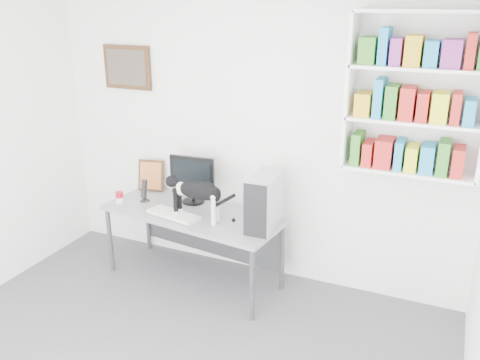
{
  "coord_description": "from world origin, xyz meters",
  "views": [
    {
      "loc": [
        1.73,
        -2.16,
        2.54
      ],
      "look_at": [
        0.09,
        1.53,
        1.08
      ],
      "focal_mm": 38.0,
      "sensor_mm": 36.0,
      "label": 1
    }
  ],
  "objects_px": {
    "leaning_print": "(151,175)",
    "pc_tower": "(265,201)",
    "monitor": "(193,179)",
    "bookshelf": "(416,95)",
    "speaker": "(144,190)",
    "keyboard": "(174,214)",
    "cat": "(198,200)",
    "desk": "(193,246)",
    "soup_can": "(120,197)"
  },
  "relations": [
    {
      "from": "keyboard",
      "to": "desk",
      "type": "bearing_deg",
      "value": 65.41
    },
    {
      "from": "desk",
      "to": "leaning_print",
      "type": "bearing_deg",
      "value": 159.75
    },
    {
      "from": "pc_tower",
      "to": "cat",
      "type": "height_order",
      "value": "pc_tower"
    },
    {
      "from": "keyboard",
      "to": "speaker",
      "type": "relative_size",
      "value": 2.2
    },
    {
      "from": "keyboard",
      "to": "speaker",
      "type": "distance_m",
      "value": 0.49
    },
    {
      "from": "keyboard",
      "to": "leaning_print",
      "type": "xyz_separation_m",
      "value": [
        -0.54,
        0.48,
        0.14
      ]
    },
    {
      "from": "speaker",
      "to": "leaning_print",
      "type": "relative_size",
      "value": 0.69
    },
    {
      "from": "cat",
      "to": "pc_tower",
      "type": "bearing_deg",
      "value": 11.18
    },
    {
      "from": "bookshelf",
      "to": "desk",
      "type": "bearing_deg",
      "value": -170.37
    },
    {
      "from": "bookshelf",
      "to": "pc_tower",
      "type": "distance_m",
      "value": 1.46
    },
    {
      "from": "monitor",
      "to": "pc_tower",
      "type": "height_order",
      "value": "same"
    },
    {
      "from": "bookshelf",
      "to": "monitor",
      "type": "bearing_deg",
      "value": -177.29
    },
    {
      "from": "pc_tower",
      "to": "speaker",
      "type": "xyz_separation_m",
      "value": [
        -1.26,
        0.07,
        -0.12
      ]
    },
    {
      "from": "keyboard",
      "to": "speaker",
      "type": "bearing_deg",
      "value": 166.12
    },
    {
      "from": "desk",
      "to": "bookshelf",
      "type": "bearing_deg",
      "value": 16.62
    },
    {
      "from": "desk",
      "to": "keyboard",
      "type": "xyz_separation_m",
      "value": [
        -0.1,
        -0.15,
        0.37
      ]
    },
    {
      "from": "bookshelf",
      "to": "speaker",
      "type": "relative_size",
      "value": 5.54
    },
    {
      "from": "monitor",
      "to": "soup_can",
      "type": "xyz_separation_m",
      "value": [
        -0.63,
        -0.29,
        -0.18
      ]
    },
    {
      "from": "speaker",
      "to": "soup_can",
      "type": "relative_size",
      "value": 2.06
    },
    {
      "from": "keyboard",
      "to": "cat",
      "type": "bearing_deg",
      "value": 15.89
    },
    {
      "from": "keyboard",
      "to": "monitor",
      "type": "bearing_deg",
      "value": 100.73
    },
    {
      "from": "keyboard",
      "to": "leaning_print",
      "type": "bearing_deg",
      "value": 149.16
    },
    {
      "from": "keyboard",
      "to": "leaning_print",
      "type": "height_order",
      "value": "leaning_print"
    },
    {
      "from": "bookshelf",
      "to": "leaning_print",
      "type": "xyz_separation_m",
      "value": [
        -2.44,
        0.03,
        -0.99
      ]
    },
    {
      "from": "leaning_print",
      "to": "soup_can",
      "type": "xyz_separation_m",
      "value": [
        -0.09,
        -0.41,
        -0.11
      ]
    },
    {
      "from": "keyboard",
      "to": "cat",
      "type": "relative_size",
      "value": 0.81
    },
    {
      "from": "desk",
      "to": "soup_can",
      "type": "relative_size",
      "value": 15.39
    },
    {
      "from": "bookshelf",
      "to": "soup_can",
      "type": "bearing_deg",
      "value": -171.4
    },
    {
      "from": "pc_tower",
      "to": "soup_can",
      "type": "relative_size",
      "value": 4.3
    },
    {
      "from": "pc_tower",
      "to": "cat",
      "type": "relative_size",
      "value": 0.77
    },
    {
      "from": "keyboard",
      "to": "bookshelf",
      "type": "bearing_deg",
      "value": 24.09
    },
    {
      "from": "desk",
      "to": "pc_tower",
      "type": "height_order",
      "value": "pc_tower"
    },
    {
      "from": "bookshelf",
      "to": "keyboard",
      "type": "bearing_deg",
      "value": -166.59
    },
    {
      "from": "monitor",
      "to": "pc_tower",
      "type": "distance_m",
      "value": 0.85
    },
    {
      "from": "monitor",
      "to": "leaning_print",
      "type": "xyz_separation_m",
      "value": [
        -0.54,
        0.12,
        -0.07
      ]
    },
    {
      "from": "bookshelf",
      "to": "cat",
      "type": "bearing_deg",
      "value": -165.46
    },
    {
      "from": "bookshelf",
      "to": "speaker",
      "type": "height_order",
      "value": "bookshelf"
    },
    {
      "from": "pc_tower",
      "to": "leaning_print",
      "type": "bearing_deg",
      "value": 163.5
    },
    {
      "from": "monitor",
      "to": "speaker",
      "type": "bearing_deg",
      "value": -165.14
    },
    {
      "from": "leaning_print",
      "to": "pc_tower",
      "type": "bearing_deg",
      "value": -27.14
    },
    {
      "from": "monitor",
      "to": "cat",
      "type": "distance_m",
      "value": 0.42
    },
    {
      "from": "desk",
      "to": "leaning_print",
      "type": "relative_size",
      "value": 5.17
    },
    {
      "from": "soup_can",
      "to": "cat",
      "type": "xyz_separation_m",
      "value": [
        0.87,
        -0.05,
        0.13
      ]
    },
    {
      "from": "soup_can",
      "to": "leaning_print",
      "type": "bearing_deg",
      "value": 77.69
    },
    {
      "from": "desk",
      "to": "monitor",
      "type": "relative_size",
      "value": 3.58
    },
    {
      "from": "keyboard",
      "to": "cat",
      "type": "height_order",
      "value": "cat"
    },
    {
      "from": "monitor",
      "to": "leaning_print",
      "type": "relative_size",
      "value": 1.44
    },
    {
      "from": "desk",
      "to": "soup_can",
      "type": "distance_m",
      "value": 0.85
    },
    {
      "from": "keyboard",
      "to": "cat",
      "type": "distance_m",
      "value": 0.29
    },
    {
      "from": "keyboard",
      "to": "pc_tower",
      "type": "relative_size",
      "value": 1.06
    }
  ]
}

